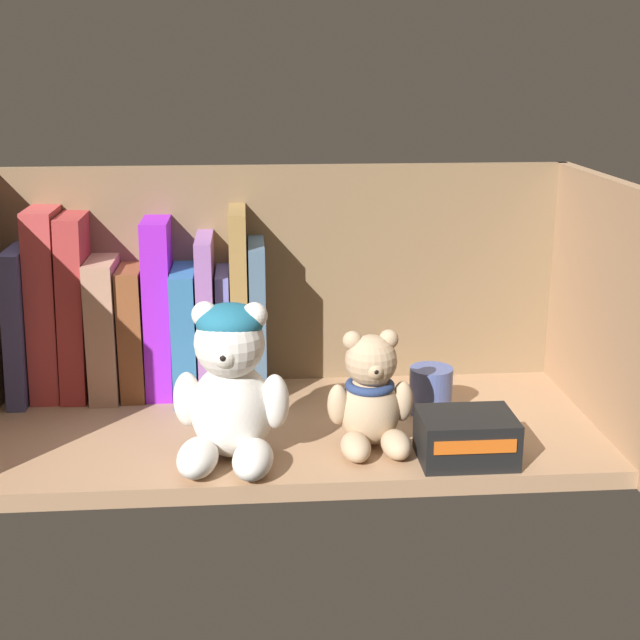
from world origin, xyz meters
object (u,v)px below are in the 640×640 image
(book_6, at_px, (187,329))
(book_8, at_px, (224,330))
(book_7, at_px, (207,313))
(book_1, at_px, (47,303))
(book_5, at_px, (159,307))
(book_2, at_px, (76,306))
(teddy_bear_larger, at_px, (230,387))
(book_0, at_px, (23,322))
(book_4, at_px, (134,330))
(book_9, at_px, (239,300))
(pillar_candle, at_px, (431,390))
(book_3, at_px, (106,326))
(teddy_bear_smaller, at_px, (371,398))
(book_10, at_px, (257,315))
(small_product_box, at_px, (466,437))

(book_6, relative_size, book_8, 1.03)
(book_7, bearing_deg, book_1, 180.00)
(book_5, bearing_deg, book_2, 180.00)
(book_1, distance_m, teddy_bear_larger, 0.32)
(book_0, bearing_deg, book_6, 0.00)
(book_4, distance_m, book_6, 0.07)
(book_0, xyz_separation_m, book_9, (0.27, 0.00, 0.02))
(book_6, bearing_deg, book_1, 180.00)
(book_6, xyz_separation_m, pillar_candle, (0.30, -0.10, -0.05))
(teddy_bear_larger, bearing_deg, book_3, 126.78)
(book_1, distance_m, book_4, 0.11)
(book_4, bearing_deg, book_2, 180.00)
(book_1, xyz_separation_m, book_6, (0.17, 0.00, -0.04))
(book_6, bearing_deg, book_5, 180.00)
(book_8, bearing_deg, pillar_candle, -22.18)
(book_0, relative_size, book_3, 1.09)
(teddy_bear_larger, relative_size, pillar_candle, 3.02)
(book_0, height_order, book_5, book_5)
(teddy_bear_larger, xyz_separation_m, pillar_candle, (0.24, 0.11, -0.05))
(book_0, bearing_deg, book_3, 0.00)
(book_5, relative_size, book_9, 0.94)
(book_7, height_order, book_9, book_9)
(teddy_bear_smaller, distance_m, pillar_candle, 0.13)
(book_1, relative_size, book_2, 1.03)
(book_3, distance_m, book_4, 0.04)
(book_9, bearing_deg, pillar_candle, -23.97)
(book_8, xyz_separation_m, teddy_bear_smaller, (0.16, -0.20, -0.02))
(book_10, distance_m, teddy_bear_larger, 0.22)
(book_4, height_order, book_5, book_5)
(book_0, height_order, small_product_box, book_0)
(book_1, relative_size, book_7, 1.17)
(book_0, height_order, book_3, book_0)
(book_4, xyz_separation_m, book_6, (0.07, 0.00, -0.00))
(book_4, xyz_separation_m, book_5, (0.03, 0.00, 0.03))
(book_4, height_order, book_7, book_7)
(book_3, bearing_deg, book_2, 180.00)
(book_0, xyz_separation_m, book_6, (0.20, 0.00, -0.01))
(teddy_bear_smaller, height_order, pillar_candle, teddy_bear_smaller)
(teddy_bear_larger, bearing_deg, book_4, 120.39)
(book_2, distance_m, book_7, 0.16)
(book_3, relative_size, book_6, 1.07)
(book_7, distance_m, small_product_box, 0.38)
(book_9, xyz_separation_m, small_product_box, (0.24, -0.24, -0.09))
(book_5, xyz_separation_m, book_9, (0.10, 0.00, 0.01))
(book_10, bearing_deg, book_8, 180.00)
(book_3, distance_m, pillar_candle, 0.42)
(book_9, relative_size, book_10, 1.21)
(book_7, xyz_separation_m, teddy_bear_larger, (0.03, -0.21, -0.02))
(book_2, xyz_separation_m, teddy_bear_smaller, (0.35, -0.20, -0.06))
(book_1, height_order, book_6, book_1)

